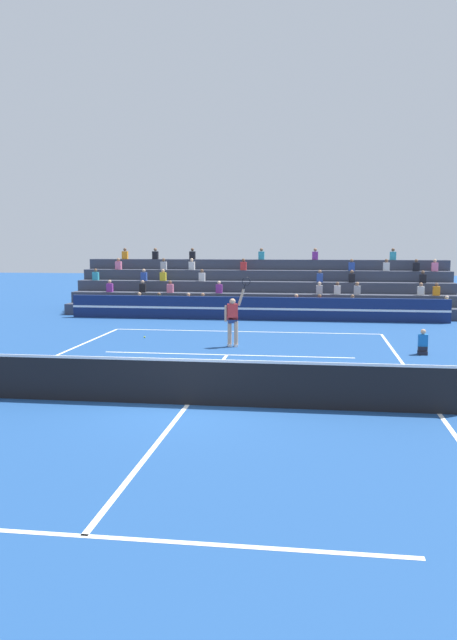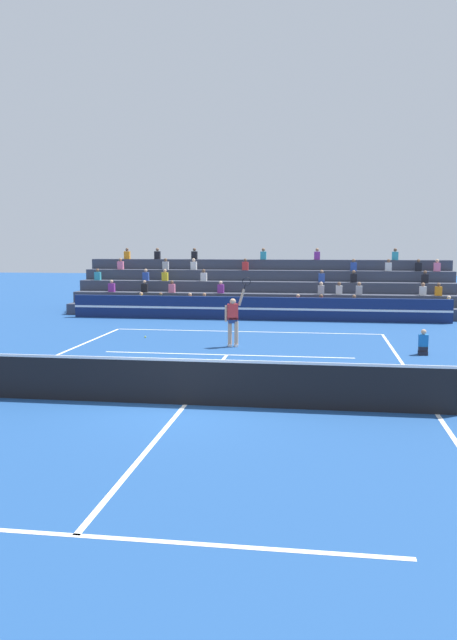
{
  "view_description": "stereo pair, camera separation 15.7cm",
  "coord_description": "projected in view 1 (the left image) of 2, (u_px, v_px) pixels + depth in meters",
  "views": [
    {
      "loc": [
        2.8,
        -13.49,
        3.63
      ],
      "look_at": [
        -0.01,
        6.86,
        1.1
      ],
      "focal_mm": 35.0,
      "sensor_mm": 36.0,
      "label": 1
    },
    {
      "loc": [
        2.96,
        -13.47,
        3.63
      ],
      "look_at": [
        -0.01,
        6.86,
        1.1
      ],
      "focal_mm": 35.0,
      "sensor_mm": 36.0,
      "label": 2
    }
  ],
  "objects": [
    {
      "name": "court_lines",
      "position": [
        188.0,
        405.0,
        14.09
      ],
      "size": [
        11.1,
        23.9,
        0.01
      ],
      "color": "white",
      "rests_on": "ground"
    },
    {
      "name": "tennis_ball",
      "position": [
        145.0,
        337.0,
        24.09
      ],
      "size": [
        0.07,
        0.07,
        0.07
      ],
      "primitive_type": "sphere",
      "color": "#C6DB33",
      "rests_on": "ground"
    },
    {
      "name": "sponsor_banner_wall",
      "position": [
        255.0,
        309.0,
        29.66
      ],
      "size": [
        18.0,
        0.26,
        1.1
      ],
      "color": "navy",
      "rests_on": "ground"
    },
    {
      "name": "tennis_net",
      "position": [
        187.0,
        381.0,
        14.02
      ],
      "size": [
        12.0,
        0.1,
        1.1
      ],
      "color": "slate",
      "rests_on": "ground"
    },
    {
      "name": "bleacher_stand",
      "position": [
        262.0,
        293.0,
        33.34
      ],
      "size": [
        19.69,
        4.75,
        3.38
      ],
      "color": "#383D4C",
      "rests_on": "ground"
    },
    {
      "name": "ground_plane",
      "position": [
        188.0,
        405.0,
        14.09
      ],
      "size": [
        120.0,
        120.0,
        0.0
      ],
      "primitive_type": "plane",
      "color": "navy"
    },
    {
      "name": "tennis_player",
      "position": [
        233.0,
        319.0,
        21.94
      ],
      "size": [
        0.93,
        0.34,
        2.49
      ],
      "color": "tan",
      "rests_on": "ground"
    },
    {
      "name": "ball_kid_courtside",
      "position": [
        423.0,
        345.0,
        20.45
      ],
      "size": [
        0.3,
        0.36,
        0.84
      ],
      "color": "black",
      "rests_on": "ground"
    }
  ]
}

